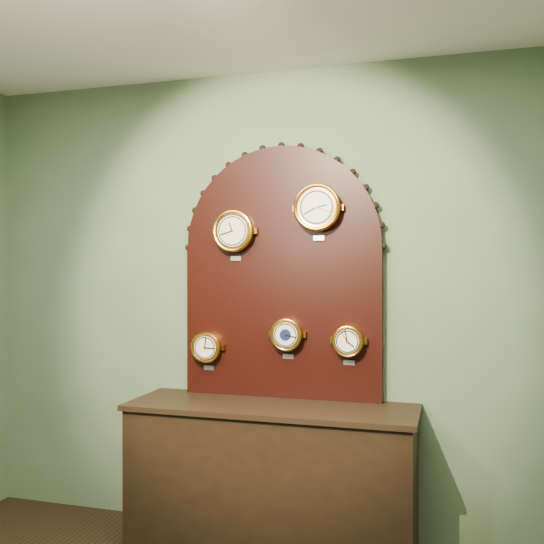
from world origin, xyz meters
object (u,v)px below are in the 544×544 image
(display_board, at_px, (281,264))
(roman_clock, at_px, (234,231))
(arabic_clock, at_px, (318,208))
(barometer, at_px, (287,334))
(hygrometer, at_px, (207,347))
(shop_counter, at_px, (271,480))
(tide_clock, at_px, (348,341))

(display_board, distance_m, roman_clock, 0.35)
(arabic_clock, relative_size, barometer, 1.33)
(display_board, bearing_deg, arabic_clock, -16.09)
(barometer, bearing_deg, hygrometer, 179.96)
(shop_counter, height_order, barometer, barometer)
(display_board, distance_m, barometer, 0.42)
(display_board, relative_size, roman_clock, 5.03)
(arabic_clock, relative_size, hygrometer, 1.36)
(display_board, bearing_deg, shop_counter, -90.00)
(display_board, height_order, hygrometer, display_board)
(roman_clock, distance_m, tide_clock, 0.94)
(shop_counter, xyz_separation_m, roman_clock, (-0.28, 0.15, 1.42))
(shop_counter, distance_m, barometer, 0.83)
(roman_clock, height_order, hygrometer, roman_clock)
(arabic_clock, relative_size, tide_clock, 1.39)
(arabic_clock, xyz_separation_m, hygrometer, (-0.69, 0.00, -0.83))
(shop_counter, height_order, tide_clock, tide_clock)
(roman_clock, xyz_separation_m, hygrometer, (-0.18, 0.00, -0.70))
(roman_clock, bearing_deg, tide_clock, 0.16)
(display_board, height_order, roman_clock, display_board)
(roman_clock, relative_size, barometer, 1.24)
(shop_counter, distance_m, hygrometer, 0.86)
(shop_counter, relative_size, display_board, 1.05)
(tide_clock, bearing_deg, barometer, -179.92)
(tide_clock, bearing_deg, hygrometer, -179.99)
(display_board, xyz_separation_m, roman_clock, (-0.28, -0.07, 0.20))
(display_board, height_order, barometer, display_board)
(barometer, relative_size, tide_clock, 1.05)
(shop_counter, xyz_separation_m, display_board, (0.00, 0.22, 1.23))
(display_board, distance_m, arabic_clock, 0.41)
(shop_counter, distance_m, arabic_clock, 1.58)
(hygrometer, distance_m, barometer, 0.51)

